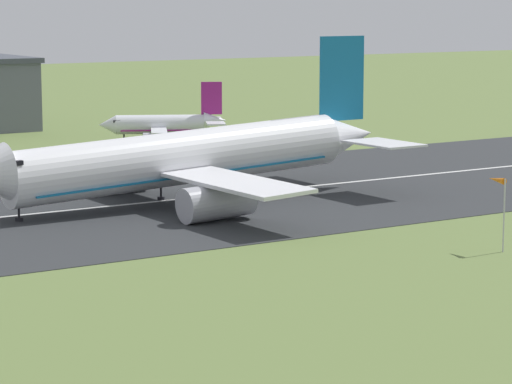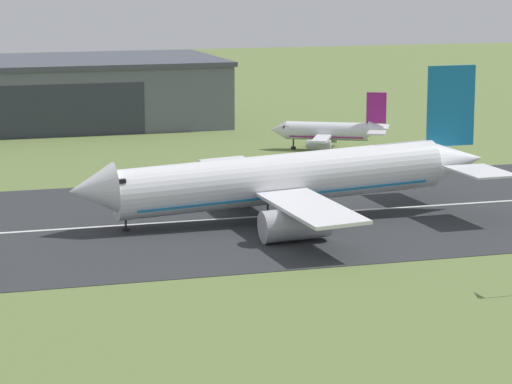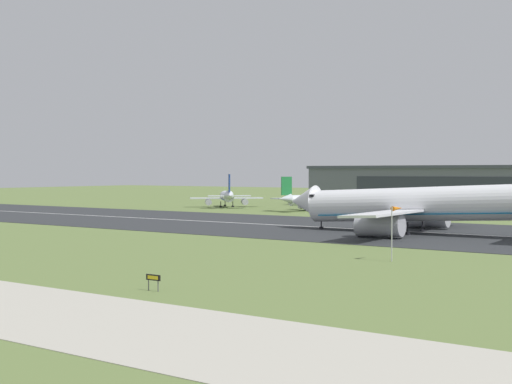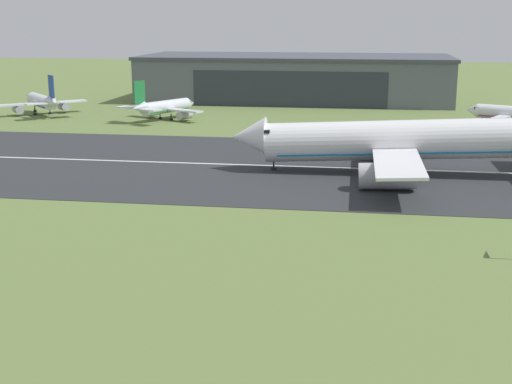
# 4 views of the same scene
# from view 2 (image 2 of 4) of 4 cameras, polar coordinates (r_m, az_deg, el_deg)

# --- Properties ---
(ground_plane) EXTENTS (704.07, 704.07, 0.00)m
(ground_plane) POSITION_cam_2_polar(r_m,az_deg,el_deg) (93.22, 6.15, -8.82)
(ground_plane) COLOR olive
(runway_strip) EXTENTS (464.07, 53.00, 0.06)m
(runway_strip) POSITION_cam_2_polar(r_m,az_deg,el_deg) (148.25, -3.02, -1.38)
(runway_strip) COLOR #2B2D30
(runway_strip) RESTS_ON ground_plane
(runway_centreline) EXTENTS (417.67, 0.70, 0.01)m
(runway_centreline) POSITION_cam_2_polar(r_m,az_deg,el_deg) (148.25, -3.02, -1.36)
(runway_centreline) COLOR silver
(runway_centreline) RESTS_ON runway_strip
(airplane_landing) EXTENTS (53.61, 45.99, 18.44)m
(airplane_landing) POSITION_cam_2_polar(r_m,az_deg,el_deg) (147.50, 1.28, 0.56)
(airplane_landing) COLOR white
(airplane_landing) RESTS_ON ground_plane
(airplane_parked_centre) EXTENTS (21.07, 19.25, 9.93)m
(airplane_parked_centre) POSITION_cam_2_polar(r_m,az_deg,el_deg) (204.31, 3.47, 2.85)
(airplane_parked_centre) COLOR silver
(airplane_parked_centre) RESTS_ON ground_plane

